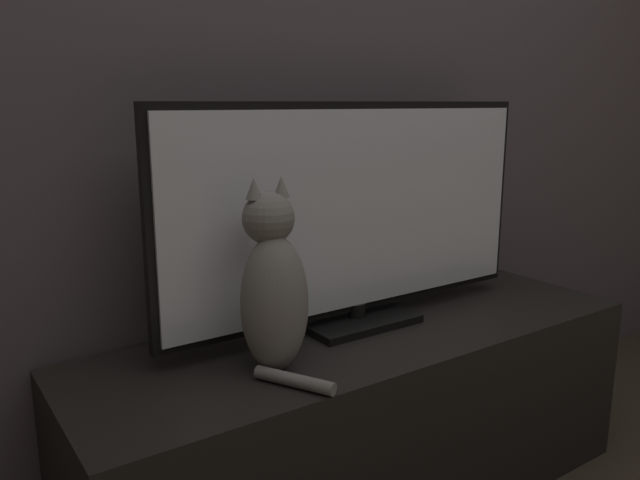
% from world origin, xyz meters
% --- Properties ---
extents(wall_back, '(4.80, 0.05, 2.60)m').
position_xyz_m(wall_back, '(0.00, 1.22, 1.30)').
color(wall_back, '#564C51').
rests_on(wall_back, ground_plane).
extents(tv_stand, '(1.50, 0.47, 0.48)m').
position_xyz_m(tv_stand, '(0.00, 0.94, 0.24)').
color(tv_stand, black).
rests_on(tv_stand, ground_plane).
extents(tv, '(1.10, 0.18, 0.57)m').
position_xyz_m(tv, '(0.01, 1.01, 0.76)').
color(tv, black).
rests_on(tv, tv_stand).
extents(cat, '(0.16, 0.27, 0.42)m').
position_xyz_m(cat, '(-0.31, 0.89, 0.66)').
color(cat, gray).
rests_on(cat, tv_stand).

